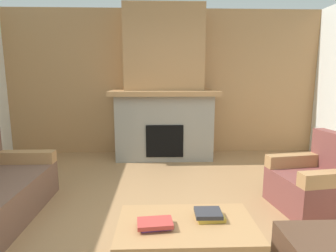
{
  "coord_description": "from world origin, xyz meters",
  "views": [
    {
      "loc": [
        -0.11,
        -2.42,
        1.48
      ],
      "look_at": [
        0.01,
        0.87,
        0.89
      ],
      "focal_mm": 29.79,
      "sensor_mm": 36.0,
      "label": 1
    }
  ],
  "objects": [
    {
      "name": "wall_back_wood_panel",
      "position": [
        0.0,
        3.0,
        1.35
      ],
      "size": [
        6.0,
        0.12,
        2.7
      ],
      "primitive_type": "cube",
      "color": "#A87A4C",
      "rests_on": "ground"
    },
    {
      "name": "fireplace",
      "position": [
        0.0,
        2.62,
        1.16
      ],
      "size": [
        1.9,
        0.82,
        2.7
      ],
      "color": "gray",
      "rests_on": "ground"
    },
    {
      "name": "armchair",
      "position": [
        1.66,
        0.48,
        0.29
      ],
      "size": [
        0.86,
        0.86,
        0.85
      ],
      "color": "brown",
      "rests_on": "ground"
    },
    {
      "name": "book_stack_near_edge",
      "position": [
        -0.13,
        -0.61,
        0.46
      ],
      "size": [
        0.26,
        0.2,
        0.05
      ],
      "color": "#7A3D84",
      "rests_on": "coffee_table"
    },
    {
      "name": "ground",
      "position": [
        0.0,
        0.0,
        0.0
      ],
      "size": [
        9.0,
        9.0,
        0.0
      ],
      "primitive_type": "plane",
      "color": "#9E754C"
    },
    {
      "name": "coffee_table",
      "position": [
        0.09,
        -0.56,
        0.38
      ],
      "size": [
        1.0,
        0.6,
        0.43
      ],
      "color": "#A87A4C",
      "rests_on": "ground"
    },
    {
      "name": "book_stack_center",
      "position": [
        0.27,
        -0.5,
        0.46
      ],
      "size": [
        0.22,
        0.17,
        0.06
      ],
      "color": "gold",
      "rests_on": "coffee_table"
    }
  ]
}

